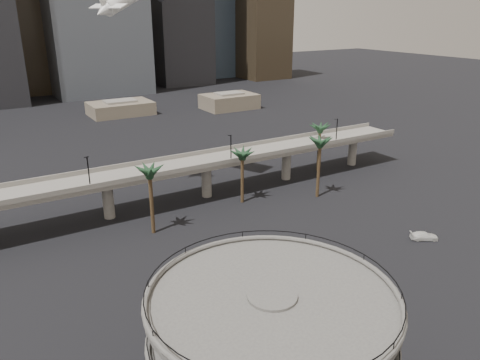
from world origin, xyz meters
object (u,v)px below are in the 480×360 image
parking_ramp (271,355)px  car_b (298,249)px  car_c (424,236)px  overpass (159,174)px  car_a (268,283)px

parking_ramp → car_b: size_ratio=4.78×
parking_ramp → car_c: bearing=22.4°
overpass → car_a: 37.94m
car_c → overpass: bearing=73.4°
car_b → parking_ramp: bearing=151.3°
parking_ramp → overpass: (13.00, 59.00, -2.50)m
car_a → car_b: (10.29, 6.03, -0.01)m
overpass → car_c: (34.97, -39.24, -6.62)m
car_b → overpass: bearing=35.0°
car_a → parking_ramp: bearing=133.2°
parking_ramp → car_a: size_ratio=4.86×
parking_ramp → overpass: bearing=77.6°
parking_ramp → overpass: 60.46m
overpass → car_b: 34.24m
overpass → car_a: bearing=-87.0°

